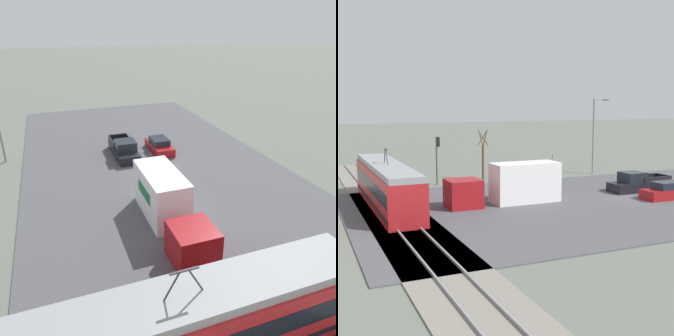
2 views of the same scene
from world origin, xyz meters
The scene contains 7 objects.
ground_plane centered at (0.00, 0.00, 0.00)m, with size 320.00×320.00×0.00m, color #60665B.
road_surface centered at (0.00, 0.00, 0.04)m, with size 22.57×45.84×0.08m.
rail_bed centered at (0.00, 19.34, 0.05)m, with size 63.09×4.40×0.22m.
light_rail_tram centered at (4.67, 19.34, 1.69)m, with size 15.34×2.63×4.45m.
box_truck centered at (1.93, 10.18, 1.54)m, with size 2.40×9.18×3.16m.
pickup_truck centered at (1.87, -2.48, 0.75)m, with size 2.03×5.81×1.77m.
sedan_car_0 centered at (-1.80, -2.41, 0.66)m, with size 1.84×4.41×1.42m.
Camera 1 is at (8.22, 27.36, 12.27)m, focal length 35.00 mm.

